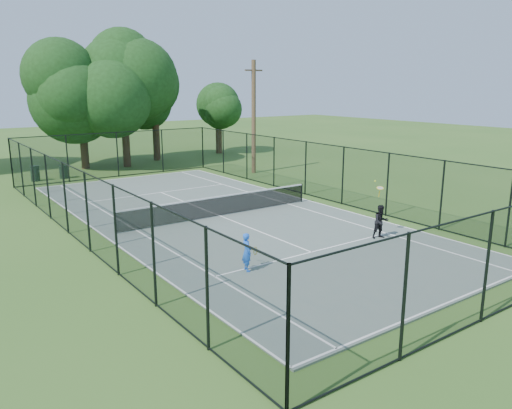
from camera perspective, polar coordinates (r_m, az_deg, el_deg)
ground at (r=23.36m, az=-4.15°, el=-1.44°), size 120.00×120.00×0.00m
tennis_court at (r=23.35m, az=-4.15°, el=-1.37°), size 11.00×24.00×0.06m
tennis_net at (r=23.21m, az=-4.17°, el=-0.06°), size 10.08×0.08×0.95m
fence at (r=23.02m, az=-4.21°, el=2.17°), size 13.10×26.10×3.00m
tree_near_left at (r=38.62m, az=-19.48°, el=11.82°), size 6.71×6.71×8.76m
tree_near_mid at (r=38.67m, az=-14.99°, el=12.75°), size 7.20×7.20×9.42m
tree_near_right at (r=41.58m, az=-11.52°, el=11.59°), size 5.50×5.50×7.59m
tree_far_right at (r=45.23m, az=-4.32°, el=10.28°), size 4.28×4.28×5.66m
trash_bin_left at (r=34.98m, az=-23.93°, el=3.27°), size 0.58×0.58×0.99m
trash_bin_right at (r=35.31m, az=-21.13°, el=3.51°), size 0.58×0.58×0.86m
utility_pole at (r=34.72m, az=-0.27°, el=10.00°), size 1.40×0.30×7.66m
player_blue at (r=16.35m, az=-1.04°, el=-5.44°), size 0.79×0.53×1.28m
player_black at (r=20.38m, az=14.08°, el=-1.89°), size 0.79×1.02×2.21m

